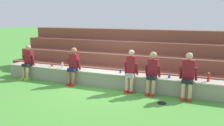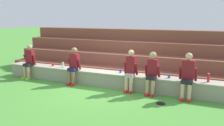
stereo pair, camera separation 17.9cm
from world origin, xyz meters
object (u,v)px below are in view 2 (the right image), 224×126
object	(u,v)px
person_far_right	(188,75)
plastic_cup_right_end	(120,71)
person_center	(130,70)
frisbee	(161,103)
person_right_of_center	(152,72)
water_bottle_mid_left	(63,65)
person_far_left	(29,61)
person_left_of_center	(74,65)
plastic_cup_middle	(53,65)
water_bottle_near_right	(208,78)
plastic_cup_left_end	(169,76)

from	to	relation	value
person_far_right	plastic_cup_right_end	world-z (taller)	person_far_right
person_center	frisbee	distance (m)	1.63
person_right_of_center	water_bottle_mid_left	world-z (taller)	person_right_of_center
person_right_of_center	frisbee	xyz separation A→B (m)	(0.49, -0.77, -0.75)
person_far_left	person_right_of_center	xyz separation A→B (m)	(5.15, -0.01, 0.02)
person_left_of_center	person_far_right	xyz separation A→B (m)	(4.12, -0.01, 0.02)
person_center	plastic_cup_middle	distance (m)	3.51
person_right_of_center	frisbee	world-z (taller)	person_right_of_center
water_bottle_near_right	plastic_cup_left_end	size ratio (longest dim) A/B	2.30
plastic_cup_middle	water_bottle_near_right	bearing A→B (deg)	-0.38
person_far_left	person_far_right	bearing A→B (deg)	-0.13
person_far_left	water_bottle_near_right	distance (m)	6.86
plastic_cup_middle	plastic_cup_right_end	size ratio (longest dim) A/B	0.84
person_right_of_center	plastic_cup_left_end	size ratio (longest dim) A/B	11.50
water_bottle_near_right	plastic_cup_middle	bearing A→B (deg)	179.62
person_right_of_center	person_left_of_center	bearing A→B (deg)	179.86
water_bottle_mid_left	frisbee	world-z (taller)	water_bottle_mid_left
person_far_left	person_far_right	distance (m)	6.27
person_center	person_far_right	world-z (taller)	person_far_right
person_far_left	water_bottle_mid_left	xyz separation A→B (m)	(1.48, 0.27, -0.10)
water_bottle_mid_left	plastic_cup_left_end	distance (m)	4.17
person_far_right	plastic_cup_left_end	world-z (taller)	person_far_right
plastic_cup_middle	frisbee	world-z (taller)	plastic_cup_middle
person_right_of_center	person_far_left	bearing A→B (deg)	179.91
person_center	plastic_cup_right_end	size ratio (longest dim) A/B	11.51
person_right_of_center	person_far_right	bearing A→B (deg)	-0.31
person_right_of_center	plastic_cup_middle	distance (m)	4.25
person_far_right	plastic_cup_left_end	distance (m)	0.71
person_left_of_center	water_bottle_near_right	distance (m)	4.71
person_far_right	plastic_cup_right_end	size ratio (longest dim) A/B	11.62
person_right_of_center	person_far_right	distance (m)	1.12
person_right_of_center	water_bottle_near_right	world-z (taller)	person_right_of_center
plastic_cup_left_end	plastic_cup_right_end	world-z (taller)	plastic_cup_right_end
person_center	person_far_left	bearing A→B (deg)	179.90
person_center	person_far_right	xyz separation A→B (m)	(1.86, -0.01, 0.02)
plastic_cup_middle	water_bottle_mid_left	bearing A→B (deg)	-7.62
person_center	plastic_cup_middle	size ratio (longest dim) A/B	13.63
person_left_of_center	frisbee	distance (m)	3.65
person_right_of_center	plastic_cup_right_end	distance (m)	1.31
person_center	water_bottle_mid_left	world-z (taller)	person_center
person_far_right	water_bottle_mid_left	distance (m)	4.80
person_center	frisbee	xyz separation A→B (m)	(1.23, -0.77, -0.74)
person_left_of_center	frisbee	world-z (taller)	person_left_of_center
person_left_of_center	plastic_cup_left_end	world-z (taller)	person_left_of_center
person_far_left	plastic_cup_left_end	xyz separation A→B (m)	(5.65, 0.29, -0.15)
person_far_right	plastic_cup_left_end	xyz separation A→B (m)	(-0.61, 0.31, -0.19)
person_center	frisbee	world-z (taller)	person_center
water_bottle_mid_left	person_far_right	bearing A→B (deg)	-3.41
person_far_right	frisbee	xyz separation A→B (m)	(-0.63, -0.76, -0.76)
person_left_of_center	person_center	size ratio (longest dim) A/B	0.97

